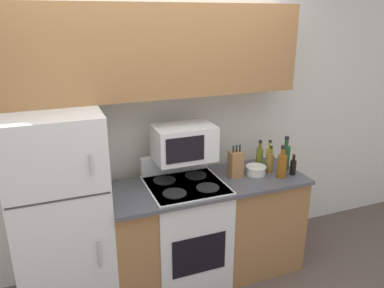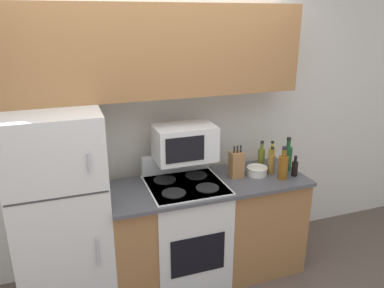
{
  "view_description": "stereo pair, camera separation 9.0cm",
  "coord_description": "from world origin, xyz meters",
  "px_view_note": "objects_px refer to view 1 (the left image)",
  "views": [
    {
      "loc": [
        -0.82,
        -2.28,
        2.19
      ],
      "look_at": [
        0.18,
        0.26,
        1.25
      ],
      "focal_mm": 35.0,
      "sensor_mm": 36.0,
      "label": 1
    },
    {
      "loc": [
        -0.73,
        -2.32,
        2.19
      ],
      "look_at": [
        0.18,
        0.26,
        1.25
      ],
      "focal_mm": 35.0,
      "sensor_mm": 36.0,
      "label": 2
    }
  ],
  "objects_px": {
    "refrigerator": "(62,214)",
    "microwave": "(184,143)",
    "knife_block": "(235,164)",
    "bottle_olive_oil": "(260,157)",
    "bowl": "(256,170)",
    "stove": "(186,232)",
    "bottle_vinegar": "(270,162)",
    "bottle_whiskey": "(282,165)",
    "bottle_wine_green": "(285,156)",
    "bottle_soy_sauce": "(293,167)",
    "bottle_cooking_spray": "(269,154)"
  },
  "relations": [
    {
      "from": "microwave",
      "to": "bowl",
      "type": "distance_m",
      "value": 0.68
    },
    {
      "from": "microwave",
      "to": "bottle_whiskey",
      "type": "relative_size",
      "value": 1.74
    },
    {
      "from": "refrigerator",
      "to": "bottle_soy_sauce",
      "type": "distance_m",
      "value": 1.91
    },
    {
      "from": "bowl",
      "to": "stove",
      "type": "bearing_deg",
      "value": 178.97
    },
    {
      "from": "bottle_soy_sauce",
      "to": "bottle_whiskey",
      "type": "bearing_deg",
      "value": -173.62
    },
    {
      "from": "microwave",
      "to": "bottle_soy_sauce",
      "type": "relative_size",
      "value": 2.7
    },
    {
      "from": "bottle_wine_green",
      "to": "stove",
      "type": "bearing_deg",
      "value": -179.8
    },
    {
      "from": "refrigerator",
      "to": "stove",
      "type": "relative_size",
      "value": 1.48
    },
    {
      "from": "microwave",
      "to": "bottle_wine_green",
      "type": "distance_m",
      "value": 0.94
    },
    {
      "from": "microwave",
      "to": "bottle_soy_sauce",
      "type": "height_order",
      "value": "microwave"
    },
    {
      "from": "bottle_wine_green",
      "to": "bottle_soy_sauce",
      "type": "height_order",
      "value": "bottle_wine_green"
    },
    {
      "from": "bottle_whiskey",
      "to": "microwave",
      "type": "bearing_deg",
      "value": 160.96
    },
    {
      "from": "bottle_vinegar",
      "to": "bottle_olive_oil",
      "type": "bearing_deg",
      "value": 106.97
    },
    {
      "from": "knife_block",
      "to": "bottle_olive_oil",
      "type": "bearing_deg",
      "value": 17.56
    },
    {
      "from": "knife_block",
      "to": "bowl",
      "type": "height_order",
      "value": "knife_block"
    },
    {
      "from": "bottle_soy_sauce",
      "to": "refrigerator",
      "type": "bearing_deg",
      "value": 173.79
    },
    {
      "from": "stove",
      "to": "bottle_olive_oil",
      "type": "xyz_separation_m",
      "value": [
        0.74,
        0.1,
        0.53
      ]
    },
    {
      "from": "bottle_wine_green",
      "to": "knife_block",
      "type": "bearing_deg",
      "value": 179.14
    },
    {
      "from": "bowl",
      "to": "refrigerator",
      "type": "bearing_deg",
      "value": 176.86
    },
    {
      "from": "bowl",
      "to": "bottle_olive_oil",
      "type": "height_order",
      "value": "bottle_olive_oil"
    },
    {
      "from": "bowl",
      "to": "bottle_vinegar",
      "type": "relative_size",
      "value": 0.73
    },
    {
      "from": "refrigerator",
      "to": "microwave",
      "type": "xyz_separation_m",
      "value": [
        0.99,
        0.05,
        0.42
      ]
    },
    {
      "from": "refrigerator",
      "to": "bottle_olive_oil",
      "type": "height_order",
      "value": "refrigerator"
    },
    {
      "from": "bowl",
      "to": "bottle_olive_oil",
      "type": "relative_size",
      "value": 0.68
    },
    {
      "from": "knife_block",
      "to": "bowl",
      "type": "relative_size",
      "value": 1.61
    },
    {
      "from": "microwave",
      "to": "bottle_soy_sauce",
      "type": "bearing_deg",
      "value": -15.72
    },
    {
      "from": "bottle_soy_sauce",
      "to": "bottle_cooking_spray",
      "type": "xyz_separation_m",
      "value": [
        -0.05,
        0.3,
        0.02
      ]
    },
    {
      "from": "knife_block",
      "to": "bottle_vinegar",
      "type": "relative_size",
      "value": 1.18
    },
    {
      "from": "bowl",
      "to": "bottle_cooking_spray",
      "type": "relative_size",
      "value": 0.8
    },
    {
      "from": "knife_block",
      "to": "bottle_vinegar",
      "type": "bearing_deg",
      "value": -4.46
    },
    {
      "from": "bottle_whiskey",
      "to": "bottle_cooking_spray",
      "type": "distance_m",
      "value": 0.32
    },
    {
      "from": "refrigerator",
      "to": "bottle_cooking_spray",
      "type": "distance_m",
      "value": 1.85
    },
    {
      "from": "bottle_cooking_spray",
      "to": "knife_block",
      "type": "bearing_deg",
      "value": -159.94
    },
    {
      "from": "stove",
      "to": "microwave",
      "type": "bearing_deg",
      "value": 74.14
    },
    {
      "from": "bottle_whiskey",
      "to": "bottle_vinegar",
      "type": "bearing_deg",
      "value": 103.96
    },
    {
      "from": "refrigerator",
      "to": "bottle_whiskey",
      "type": "relative_size",
      "value": 5.66
    },
    {
      "from": "stove",
      "to": "bowl",
      "type": "bearing_deg",
      "value": -1.03
    },
    {
      "from": "refrigerator",
      "to": "bottle_wine_green",
      "type": "height_order",
      "value": "refrigerator"
    },
    {
      "from": "microwave",
      "to": "bottle_whiskey",
      "type": "height_order",
      "value": "microwave"
    },
    {
      "from": "refrigerator",
      "to": "bottle_soy_sauce",
      "type": "bearing_deg",
      "value": -6.21
    },
    {
      "from": "bottle_vinegar",
      "to": "bottle_wine_green",
      "type": "distance_m",
      "value": 0.17
    },
    {
      "from": "stove",
      "to": "knife_block",
      "type": "xyz_separation_m",
      "value": [
        0.45,
        0.01,
        0.54
      ]
    },
    {
      "from": "microwave",
      "to": "bottle_cooking_spray",
      "type": "bearing_deg",
      "value": 3.08
    },
    {
      "from": "bottle_whiskey",
      "to": "bowl",
      "type": "bearing_deg",
      "value": 141.72
    },
    {
      "from": "microwave",
      "to": "bottle_olive_oil",
      "type": "bearing_deg",
      "value": -1.76
    },
    {
      "from": "bottle_wine_green",
      "to": "bottle_soy_sauce",
      "type": "xyz_separation_m",
      "value": [
        -0.01,
        -0.13,
        -0.05
      ]
    },
    {
      "from": "bottle_vinegar",
      "to": "knife_block",
      "type": "bearing_deg",
      "value": 175.54
    },
    {
      "from": "bowl",
      "to": "bottle_whiskey",
      "type": "bearing_deg",
      "value": -38.28
    },
    {
      "from": "bottle_cooking_spray",
      "to": "microwave",
      "type": "bearing_deg",
      "value": -176.92
    },
    {
      "from": "stove",
      "to": "bottle_soy_sauce",
      "type": "relative_size",
      "value": 5.93
    }
  ]
}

